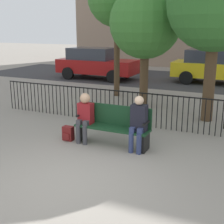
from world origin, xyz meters
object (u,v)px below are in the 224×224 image
park_bench (113,124)px  parked_car_1 (96,63)px  seated_person_1 (138,121)px  backpack (68,134)px  tree_2 (216,4)px  tree_1 (145,23)px  parked_car_0 (216,66)px  seated_person_0 (85,114)px

park_bench → parked_car_1: bearing=120.2°
seated_person_1 → backpack: (-1.75, -0.09, -0.52)m
park_bench → tree_2: tree_2 is taller
tree_1 → backpack: bearing=-96.5°
tree_2 → tree_1: bearing=157.5°
backpack → parked_car_0: size_ratio=0.08×
seated_person_1 → parked_car_1: 10.23m
tree_2 → parked_car_1: tree_2 is taller
backpack → tree_1: bearing=83.5°
park_bench → tree_1: bearing=99.3°
seated_person_0 → backpack: bearing=-167.9°
park_bench → tree_1: size_ratio=0.44×
tree_1 → parked_car_0: bearing=73.7°
backpack → parked_car_1: (-3.81, 8.67, 0.67)m
park_bench → backpack: park_bench is taller
seated_person_0 → parked_car_0: (1.71, 9.70, 0.17)m
tree_1 → tree_2: 2.53m
backpack → tree_2: tree_2 is taller
seated_person_0 → tree_1: size_ratio=0.29×
parked_car_0 → park_bench: bearing=-96.1°
parked_car_1 → tree_2: bearing=-40.0°
seated_person_0 → backpack: 0.67m
seated_person_0 → seated_person_1: size_ratio=0.95×
tree_2 → parked_car_0: size_ratio=1.10×
park_bench → seated_person_0: 0.72m
seated_person_1 → backpack: seated_person_1 is taller
park_bench → seated_person_1: bearing=-11.1°
park_bench → tree_1: tree_1 is taller
tree_2 → parked_car_0: (-0.64, 6.64, -2.42)m
seated_person_1 → tree_2: bearing=71.6°
park_bench → tree_2: size_ratio=0.38×
park_bench → tree_2: 4.36m
seated_person_1 → tree_2: (1.01, 3.06, 2.57)m
tree_1 → parked_car_1: 6.55m
seated_person_0 → backpack: seated_person_0 is taller
seated_person_1 → parked_car_0: parked_car_0 is taller
seated_person_1 → parked_car_0: bearing=87.8°
tree_2 → parked_car_1: bearing=140.0°
seated_person_0 → backpack: (-0.42, -0.09, -0.51)m
seated_person_1 → parked_car_0: (0.38, 9.70, 0.16)m
seated_person_0 → tree_2: size_ratio=0.26×
seated_person_0 → tree_1: bearing=89.4°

